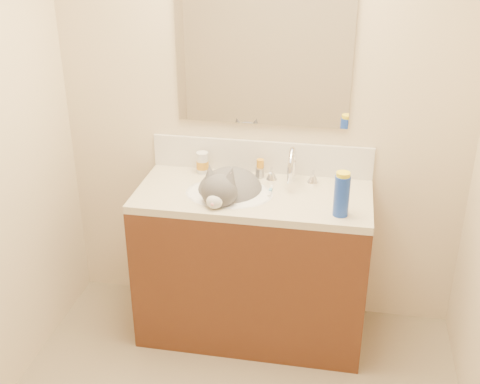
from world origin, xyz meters
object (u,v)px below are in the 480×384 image
at_px(faucet, 292,169).
at_px(amber_bottle, 260,168).
at_px(spray_can, 342,196).
at_px(basin, 229,205).
at_px(silver_jar, 260,173).
at_px(pill_bottle, 202,163).
at_px(vanity_cabinet, 253,267).
at_px(cat, 228,193).

bearing_deg(faucet, amber_bottle, 159.61).
bearing_deg(faucet, spray_can, -49.33).
bearing_deg(basin, amber_bottle, 61.94).
bearing_deg(silver_jar, spray_can, -39.24).
distance_m(pill_bottle, spray_can, 0.84).
height_order(vanity_cabinet, silver_jar, silver_jar).
relative_size(faucet, pill_bottle, 2.37).
bearing_deg(pill_bottle, basin, -49.59).
bearing_deg(basin, pill_bottle, 130.41).
height_order(cat, amber_bottle, cat).
bearing_deg(spray_can, cat, 163.85).
bearing_deg(basin, silver_jar, 60.39).
bearing_deg(basin, vanity_cabinet, 14.04).
bearing_deg(amber_bottle, faucet, -20.39).
bearing_deg(spray_can, vanity_cabinet, 159.07).
height_order(basin, silver_jar, silver_jar).
bearing_deg(cat, amber_bottle, 63.66).
bearing_deg(amber_bottle, silver_jar, -87.98).
distance_m(silver_jar, amber_bottle, 0.03).
bearing_deg(pill_bottle, vanity_cabinet, -32.14).
bearing_deg(cat, basin, -64.90).
relative_size(silver_jar, amber_bottle, 0.56).
distance_m(basin, amber_bottle, 0.29).
xyz_separation_m(basin, cat, (-0.01, 0.03, 0.06)).
bearing_deg(amber_bottle, vanity_cabinet, -91.11).
bearing_deg(amber_bottle, basin, -118.06).
relative_size(vanity_cabinet, amber_bottle, 12.18).
height_order(vanity_cabinet, faucet, faucet).
distance_m(faucet, pill_bottle, 0.50).
height_order(cat, pill_bottle, cat).
height_order(pill_bottle, amber_bottle, pill_bottle).
distance_m(basin, cat, 0.06).
bearing_deg(cat, silver_jar, 61.77).
height_order(faucet, amber_bottle, faucet).
height_order(pill_bottle, spray_can, spray_can).
distance_m(vanity_cabinet, pill_bottle, 0.63).
xyz_separation_m(amber_bottle, spray_can, (0.44, -0.37, 0.05)).
bearing_deg(spray_can, amber_bottle, 139.75).
distance_m(faucet, silver_jar, 0.19).
distance_m(faucet, amber_bottle, 0.19).
bearing_deg(amber_bottle, pill_bottle, -178.92).
height_order(basin, amber_bottle, amber_bottle).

